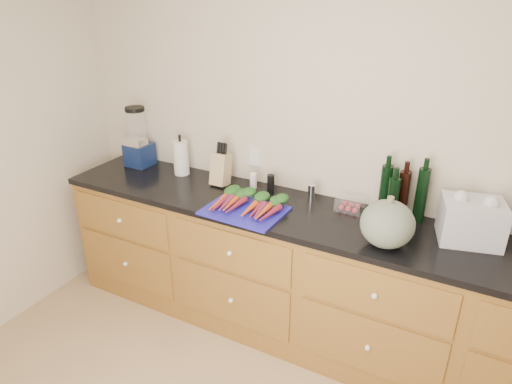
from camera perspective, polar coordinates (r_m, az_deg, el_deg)
The scene contains 15 objects.
wall_back at distance 2.96m, azimuth 10.53°, elevation 5.82°, with size 4.10×0.05×2.60m, color beige.
cabinets at distance 3.06m, azimuth 7.31°, elevation -11.15°, with size 3.60×0.64×0.90m.
countertop at distance 2.82m, azimuth 7.85°, elevation -3.36°, with size 3.64×0.62×0.04m, color black.
cutting_board at distance 2.84m, azimuth -1.44°, elevation -2.34°, with size 0.49×0.37×0.01m, color #1F1CAF.
carrots at distance 2.86m, azimuth -0.96°, elevation -1.36°, with size 0.44×0.32×0.06m.
squash at distance 2.53m, azimuth 16.10°, elevation -3.86°, with size 0.29×0.29×0.26m, color #566454.
blender_appliance at distance 3.62m, azimuth -14.55°, elevation 6.27°, with size 0.18×0.18×0.46m.
paper_towel at distance 3.40m, azimuth -9.35°, elevation 4.25°, with size 0.11×0.11×0.25m, color silver.
knife_block at distance 3.20m, azimuth -4.41°, elevation 2.87°, with size 0.11×0.11×0.22m, color tan.
grinder_salt at distance 3.14m, azimuth -0.34°, elevation 1.41°, with size 0.05×0.05×0.11m, color white.
grinder_pepper at distance 3.08m, azimuth 1.86°, elevation 1.07°, with size 0.05×0.05×0.12m, color black.
canister_chrome at distance 2.98m, azimuth 6.96°, elevation -0.11°, with size 0.05×0.05×0.11m, color silver.
tomato_box at distance 2.90m, azimuth 11.65°, elevation -1.52°, with size 0.16×0.13×0.08m, color white.
bottles at distance 2.84m, azimuth 17.66°, elevation -0.32°, with size 0.28×0.14×0.33m.
grocery_bag at distance 2.74m, azimuth 25.29°, elevation -3.33°, with size 0.32×0.25×0.23m, color silver, non-canonical shape.
Camera 1 is at (0.82, -1.06, 2.24)m, focal length 32.00 mm.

